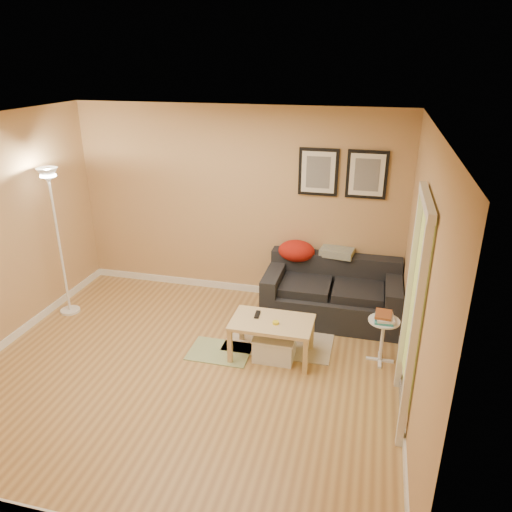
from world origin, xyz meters
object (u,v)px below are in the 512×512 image
Objects in this scene: sofa at (332,291)px; floor_lamp at (60,247)px; side_table at (382,341)px; book_stack at (384,317)px; storage_bin at (274,347)px; coffee_table at (272,339)px.

floor_lamp is at bearing -168.38° from sofa.
floor_lamp is (-4.02, 0.16, 0.66)m from side_table.
book_stack is 0.13× the size of floor_lamp.
side_table reaches higher than storage_bin.
floor_lamp is (-4.02, 0.16, 0.36)m from book_stack.
book_stack reaches higher than storage_bin.
book_stack is at bearing -53.46° from sofa.
coffee_table is 0.10m from storage_bin.
side_table is at bearing 11.63° from storage_bin.
floor_lamp reaches higher than book_stack.
sofa reaches higher than side_table.
book_stack is (0.64, -0.86, 0.19)m from sofa.
coffee_table is at bearing -7.23° from floor_lamp.
sofa is at bearing 64.82° from storage_bin.
side_table is at bearing 32.71° from book_stack.
book_stack is at bearing 5.03° from coffee_table.
floor_lamp reaches higher than coffee_table.
side_table is (1.20, 0.20, 0.03)m from coffee_table.
coffee_table is (-0.56, -1.05, -0.15)m from sofa.
side_table is 0.27× the size of floor_lamp.
storage_bin is at bearing -49.97° from coffee_table.
coffee_table is at bearing -170.67° from side_table.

